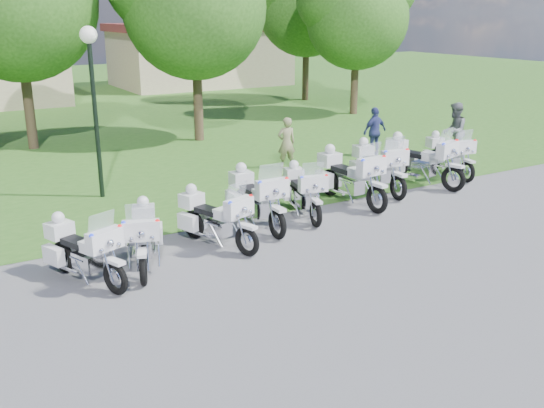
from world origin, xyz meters
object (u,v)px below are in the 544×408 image
motorcycle_2 (214,217)px  motorcycle_7 (420,160)px  bystander_a (286,143)px  motorcycle_0 (82,250)px  motorcycle_3 (256,197)px  motorcycle_4 (303,190)px  motorcycle_8 (448,154)px  motorcycle_6 (377,166)px  lamp_post (92,71)px  motorcycle_1 (143,235)px  motorcycle_5 (349,176)px  bystander_c (375,132)px  bystander_b (454,131)px

motorcycle_2 → motorcycle_7: (7.21, 1.39, 0.10)m
motorcycle_7 → bystander_a: (-2.33, 3.59, 0.08)m
motorcycle_0 → motorcycle_3: 4.40m
motorcycle_4 → motorcycle_8: (5.99, 1.00, 0.01)m
motorcycle_7 → motorcycle_8: motorcycle_7 is taller
motorcycle_8 → motorcycle_6: bearing=13.8°
motorcycle_0 → bystander_a: size_ratio=1.28×
lamp_post → bystander_a: lamp_post is taller
motorcycle_3 → motorcycle_6: motorcycle_6 is taller
motorcycle_1 → motorcycle_8: size_ratio=0.94×
motorcycle_6 → motorcycle_1: bearing=20.7°
motorcycle_6 → motorcycle_8: 3.00m
motorcycle_3 → motorcycle_8: (7.36, 1.09, -0.05)m
motorcycle_2 → motorcycle_5: size_ratio=0.84×
motorcycle_5 → motorcycle_6: 1.49m
motorcycle_3 → motorcycle_8: motorcycle_3 is taller
motorcycle_5 → bystander_c: (4.12, 3.93, 0.12)m
motorcycle_4 → lamp_post: 6.22m
motorcycle_6 → lamp_post: bearing=-18.6°
motorcycle_8 → motorcycle_3: bearing=17.8°
motorcycle_7 → motorcycle_4: bearing=-6.0°
motorcycle_1 → motorcycle_2: motorcycle_2 is taller
motorcycle_3 → bystander_c: (7.08, 4.27, 0.15)m
bystander_a → motorcycle_6: bearing=115.9°
motorcycle_2 → motorcycle_7: bearing=171.8°
lamp_post → bystander_a: (5.99, 0.17, -2.54)m
motorcycle_1 → motorcycle_5: bearing=-147.5°
motorcycle_3 → lamp_post: 5.51m
motorcycle_6 → bystander_c: bystander_c is taller
motorcycle_3 → bystander_c: bearing=-147.2°
motorcycle_1 → lamp_post: 5.80m
motorcycle_1 → motorcycle_4: (4.41, 1.04, 0.00)m
motorcycle_2 → motorcycle_5: motorcycle_5 is taller
motorcycle_6 → motorcycle_8: size_ratio=1.10×
motorcycle_7 → lamp_post: lamp_post is taller
bystander_c → lamp_post: bearing=-3.1°
motorcycle_3 → motorcycle_5: size_ratio=0.95×
motorcycle_8 → bystander_c: bearing=-75.7°
motorcycle_8 → bystander_c: bystander_c is taller
motorcycle_7 → bystander_b: 3.66m
motorcycle_4 → bystander_b: bearing=-148.8°
motorcycle_8 → lamp_post: bearing=-7.8°
motorcycle_7 → bystander_c: (1.25, 3.55, 0.11)m
motorcycle_5 → motorcycle_7: (2.87, 0.38, 0.01)m
bystander_b → motorcycle_4: bearing=-20.6°
motorcycle_8 → lamp_post: lamp_post is taller
motorcycle_2 → bystander_b: (10.42, 3.15, 0.33)m
motorcycle_4 → bystander_a: (2.14, 4.22, 0.19)m
motorcycle_7 → lamp_post: size_ratio=0.57×
motorcycle_5 → motorcycle_6: (1.40, 0.52, -0.03)m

